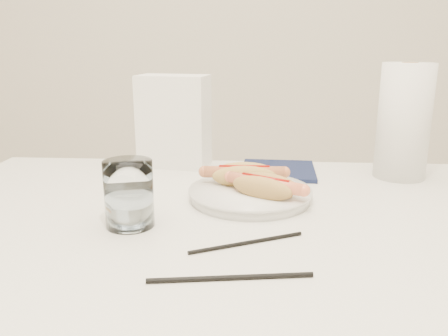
# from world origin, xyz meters

# --- Properties ---
(table) EXTENTS (1.20, 0.80, 0.75)m
(table) POSITION_xyz_m (0.00, 0.00, 0.69)
(table) COLOR white
(table) RESTS_ON ground
(plate) EXTENTS (0.30, 0.30, 0.02)m
(plate) POSITION_xyz_m (0.04, 0.09, 0.76)
(plate) COLOR silver
(plate) RESTS_ON table
(hotdog_left) EXTENTS (0.16, 0.07, 0.04)m
(hotdog_left) POSITION_xyz_m (0.03, 0.13, 0.79)
(hotdog_left) COLOR tan
(hotdog_left) RESTS_ON plate
(hotdog_right) EXTENTS (0.15, 0.11, 0.04)m
(hotdog_right) POSITION_xyz_m (0.07, 0.06, 0.79)
(hotdog_right) COLOR tan
(hotdog_right) RESTS_ON plate
(water_glass) EXTENTS (0.08, 0.08, 0.11)m
(water_glass) POSITION_xyz_m (-0.16, -0.05, 0.81)
(water_glass) COLOR silver
(water_glass) RESTS_ON table
(chopstick_near) EXTENTS (0.17, 0.09, 0.01)m
(chopstick_near) POSITION_xyz_m (0.04, -0.11, 0.75)
(chopstick_near) COLOR black
(chopstick_near) RESTS_ON table
(chopstick_far) EXTENTS (0.22, 0.04, 0.01)m
(chopstick_far) POSITION_xyz_m (0.02, -0.22, 0.75)
(chopstick_far) COLOR black
(chopstick_far) RESTS_ON table
(napkin_box) EXTENTS (0.18, 0.12, 0.22)m
(napkin_box) POSITION_xyz_m (-0.15, 0.35, 0.86)
(napkin_box) COLOR white
(napkin_box) RESTS_ON table
(navy_napkin) EXTENTS (0.18, 0.18, 0.01)m
(navy_napkin) POSITION_xyz_m (0.11, 0.30, 0.75)
(navy_napkin) COLOR #121939
(navy_napkin) RESTS_ON table
(paper_towel_roll) EXTENTS (0.13, 0.13, 0.26)m
(paper_towel_roll) POSITION_xyz_m (0.38, 0.28, 0.88)
(paper_towel_roll) COLOR white
(paper_towel_roll) RESTS_ON table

